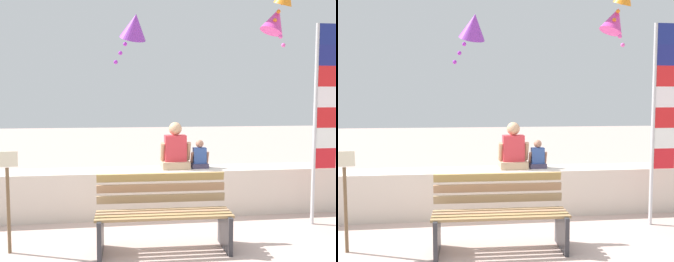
{
  "view_description": "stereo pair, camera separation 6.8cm",
  "coord_description": "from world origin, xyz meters",
  "views": [
    {
      "loc": [
        -0.49,
        -4.69,
        1.81
      ],
      "look_at": [
        0.32,
        1.26,
        1.31
      ],
      "focal_mm": 41.15,
      "sensor_mm": 36.0,
      "label": 1
    },
    {
      "loc": [
        -0.42,
        -4.7,
        1.81
      ],
      "look_at": [
        0.32,
        1.26,
        1.31
      ],
      "focal_mm": 41.15,
      "sensor_mm": 36.0,
      "label": 2
    }
  ],
  "objects": [
    {
      "name": "person_adult",
      "position": [
        0.44,
        1.29,
        1.0
      ],
      "size": [
        0.48,
        0.35,
        0.74
      ],
      "color": "tan",
      "rests_on": "seawall_ledge"
    },
    {
      "name": "ground_plane",
      "position": [
        0.0,
        0.0,
        0.0
      ],
      "size": [
        40.0,
        40.0,
        0.0
      ],
      "primitive_type": "plane",
      "color": "#BA9F94"
    },
    {
      "name": "flag_banner",
      "position": [
        2.42,
        0.44,
        1.67
      ],
      "size": [
        0.36,
        0.05,
        2.86
      ],
      "color": "#B7B7BC",
      "rests_on": "ground"
    },
    {
      "name": "seawall_ledge",
      "position": [
        0.0,
        1.26,
        0.36
      ],
      "size": [
        6.2,
        0.61,
        0.71
      ],
      "primitive_type": "cube",
      "color": "beige",
      "rests_on": "ground"
    },
    {
      "name": "kite_purple",
      "position": [
        -0.11,
        3.13,
        3.25
      ],
      "size": [
        0.79,
        0.83,
        1.09
      ],
      "color": "purple"
    },
    {
      "name": "kite_magenta",
      "position": [
        2.71,
        2.84,
        3.39
      ],
      "size": [
        0.69,
        0.62,
        0.9
      ],
      "color": "#DB3D9E"
    },
    {
      "name": "person_child",
      "position": [
        0.83,
        1.29,
        0.89
      ],
      "size": [
        0.29,
        0.22,
        0.45
      ],
      "color": "#3D3653",
      "rests_on": "seawall_ledge"
    },
    {
      "name": "sign_post",
      "position": [
        -1.75,
        -0.07,
        0.72
      ],
      "size": [
        0.24,
        0.04,
        1.21
      ],
      "color": "brown",
      "rests_on": "ground"
    },
    {
      "name": "park_bench",
      "position": [
        0.06,
        -0.18,
        0.42
      ],
      "size": [
        1.62,
        0.64,
        0.88
      ],
      "color": "#98754A",
      "rests_on": "ground"
    }
  ]
}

